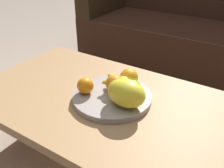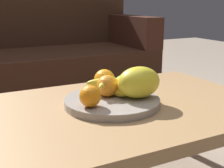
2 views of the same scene
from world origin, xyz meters
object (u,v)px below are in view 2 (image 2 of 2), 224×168
object	(u,v)px
coffee_table	(104,119)
orange_front	(104,80)
orange_left	(107,86)
apple_front	(123,84)
orange_right	(90,96)
fruit_bowl	(112,102)
couch	(27,64)
banana_bunch	(109,87)
melon_large_front	(139,82)

from	to	relation	value
coffee_table	orange_front	xyz separation A→B (m)	(0.06, 0.11, 0.10)
orange_left	coffee_table	bearing A→B (deg)	-128.48
coffee_table	apple_front	xyz separation A→B (m)	(0.10, 0.06, 0.10)
orange_right	apple_front	bearing A→B (deg)	30.10
fruit_bowl	orange_left	size ratio (longest dim) A/B	4.33
couch	apple_front	size ratio (longest dim) A/B	27.69
couch	banana_bunch	size ratio (longest dim) A/B	11.11
orange_right	banana_bunch	distance (m)	0.14
apple_front	banana_bunch	distance (m)	0.06
banana_bunch	couch	bearing A→B (deg)	92.03
couch	fruit_bowl	world-z (taller)	couch
coffee_table	orange_right	bearing A→B (deg)	-152.15
fruit_bowl	melon_large_front	world-z (taller)	melon_large_front
melon_large_front	orange_front	bearing A→B (deg)	115.31
fruit_bowl	orange_right	distance (m)	0.12
fruit_bowl	orange_left	xyz separation A→B (m)	(-0.00, 0.03, 0.05)
coffee_table	apple_front	world-z (taller)	apple_front
orange_front	banana_bunch	distance (m)	0.06
orange_front	banana_bunch	bearing A→B (deg)	-100.68
orange_front	orange_right	world-z (taller)	orange_front
coffee_table	banana_bunch	world-z (taller)	banana_bunch
melon_large_front	apple_front	distance (m)	0.09
orange_left	melon_large_front	bearing A→B (deg)	-34.16
couch	orange_left	bearing A→B (deg)	-88.70
coffee_table	apple_front	distance (m)	0.16
coffee_table	couch	size ratio (longest dim) A/B	0.67
orange_front	fruit_bowl	bearing A→B (deg)	-101.54
orange_right	apple_front	world-z (taller)	orange_right
melon_large_front	orange_left	bearing A→B (deg)	145.84
orange_left	banana_bunch	bearing A→B (deg)	52.84
apple_front	banana_bunch	xyz separation A→B (m)	(-0.06, -0.01, -0.00)
fruit_bowl	orange_front	bearing A→B (deg)	78.46
melon_large_front	orange_front	xyz separation A→B (m)	(-0.06, 0.14, -0.01)
fruit_bowl	apple_front	world-z (taller)	apple_front
coffee_table	couch	bearing A→B (deg)	89.84
orange_right	orange_front	bearing A→B (deg)	50.80
fruit_bowl	orange_left	world-z (taller)	orange_left
orange_front	apple_front	bearing A→B (deg)	-45.40
melon_large_front	orange_front	size ratio (longest dim) A/B	1.95
couch	orange_front	xyz separation A→B (m)	(0.05, -1.13, 0.14)
melon_large_front	apple_front	size ratio (longest dim) A/B	2.48
fruit_bowl	orange_right	xyz separation A→B (m)	(-0.10, -0.05, 0.05)
couch	coffee_table	bearing A→B (deg)	-90.16
orange_right	melon_large_front	bearing A→B (deg)	3.89
couch	orange_left	xyz separation A→B (m)	(0.03, -1.20, 0.14)
orange_right	orange_left	bearing A→B (deg)	37.42
coffee_table	fruit_bowl	xyz separation A→B (m)	(0.04, 0.01, 0.05)
coffee_table	fruit_bowl	bearing A→B (deg)	19.09
apple_front	orange_right	bearing A→B (deg)	-149.90
apple_front	coffee_table	bearing A→B (deg)	-148.56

